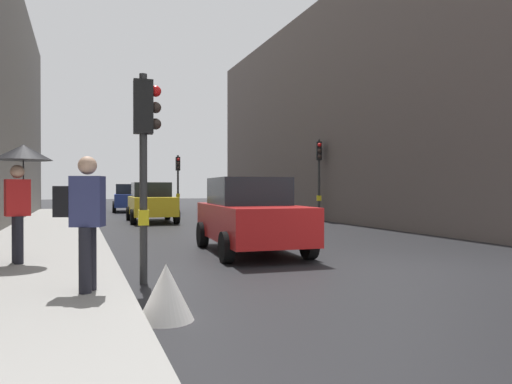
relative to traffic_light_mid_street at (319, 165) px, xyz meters
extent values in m
plane|color=black|center=(-4.65, -11.80, -2.56)|extent=(120.00, 120.00, 0.00)
cube|color=gray|center=(-11.09, -5.80, -2.48)|extent=(2.97, 40.00, 0.16)
cube|color=#5B514C|center=(6.31, 1.27, 2.60)|extent=(12.00, 27.57, 10.33)
cylinder|color=#2D2D2D|center=(0.01, 0.02, -0.71)|extent=(0.12, 0.12, 3.72)
cube|color=black|center=(0.01, 0.02, 0.63)|extent=(0.33, 0.37, 0.84)
cube|color=yellow|center=(0.01, 0.02, -1.51)|extent=(0.24, 0.22, 0.24)
sphere|color=red|center=(-0.06, -0.15, 0.89)|extent=(0.18, 0.18, 0.18)
sphere|color=#2D231E|center=(-0.06, -0.15, 0.63)|extent=(0.18, 0.18, 0.18)
sphere|color=#2D231E|center=(-0.06, -0.15, 0.37)|extent=(0.18, 0.18, 0.18)
cylinder|color=#2D2D2D|center=(-4.53, 9.72, -0.80)|extent=(0.12, 0.12, 3.52)
cube|color=black|center=(-4.53, 9.72, 0.44)|extent=(0.24, 0.30, 0.84)
cube|color=yellow|center=(-4.53, 9.72, -1.51)|extent=(0.20, 0.16, 0.24)
sphere|color=red|center=(-4.53, 9.53, 0.70)|extent=(0.18, 0.18, 0.18)
sphere|color=#2D231E|center=(-4.53, 9.53, 0.44)|extent=(0.18, 0.18, 0.18)
sphere|color=#2D231E|center=(-4.53, 9.53, 0.18)|extent=(0.18, 0.18, 0.18)
cylinder|color=#2D2D2D|center=(-9.31, -11.47, -0.91)|extent=(0.12, 0.12, 3.31)
cube|color=black|center=(-9.31, -11.47, 0.23)|extent=(0.32, 0.26, 0.84)
cube|color=yellow|center=(-9.31, -11.47, -1.51)|extent=(0.17, 0.21, 0.24)
sphere|color=red|center=(-9.12, -11.48, 0.49)|extent=(0.18, 0.18, 0.18)
sphere|color=#2D231E|center=(-9.12, -11.48, 0.23)|extent=(0.18, 0.18, 0.18)
sphere|color=#2D231E|center=(-9.12, -11.48, -0.03)|extent=(0.18, 0.18, 0.18)
cube|color=navy|center=(-7.23, 12.12, -1.84)|extent=(2.08, 4.31, 0.80)
cube|color=black|center=(-7.21, 12.37, -1.12)|extent=(1.73, 2.10, 0.64)
cylinder|color=black|center=(-6.42, 10.71, -2.24)|extent=(0.26, 0.65, 0.64)
cylinder|color=black|center=(-8.22, 10.83, -2.24)|extent=(0.26, 0.65, 0.64)
cylinder|color=black|center=(-6.24, 13.40, -2.24)|extent=(0.26, 0.65, 0.64)
cylinder|color=black|center=(-8.03, 13.52, -2.24)|extent=(0.26, 0.65, 0.64)
cube|color=yellow|center=(-7.20, 2.29, -1.84)|extent=(1.94, 4.26, 0.80)
cube|color=black|center=(-7.19, 2.54, -1.12)|extent=(1.67, 2.05, 0.64)
cylinder|color=black|center=(-6.35, 0.91, -2.24)|extent=(0.24, 0.65, 0.64)
cylinder|color=black|center=(-8.15, 0.97, -2.24)|extent=(0.24, 0.65, 0.64)
cylinder|color=black|center=(-6.25, 3.61, -2.24)|extent=(0.24, 0.65, 0.64)
cylinder|color=black|center=(-8.05, 3.67, -2.24)|extent=(0.24, 0.65, 0.64)
cube|color=red|center=(-6.49, -8.69, -1.84)|extent=(2.09, 4.31, 0.80)
cube|color=black|center=(-6.47, -8.44, -1.12)|extent=(1.73, 2.11, 0.64)
cylinder|color=black|center=(-5.68, -10.10, -2.24)|extent=(0.26, 0.65, 0.64)
cylinder|color=black|center=(-7.48, -9.98, -2.24)|extent=(0.26, 0.65, 0.64)
cylinder|color=black|center=(-5.50, -7.41, -2.24)|extent=(0.26, 0.65, 0.64)
cylinder|color=black|center=(-7.29, -7.28, -2.24)|extent=(0.26, 0.65, 0.64)
cylinder|color=black|center=(-11.32, -9.51, -1.98)|extent=(0.16, 0.16, 0.85)
cylinder|color=black|center=(-11.27, -9.70, -1.98)|extent=(0.16, 0.16, 0.85)
cube|color=red|center=(-11.29, -9.60, -1.22)|extent=(0.46, 0.36, 0.66)
sphere|color=tan|center=(-11.29, -9.60, -0.75)|extent=(0.24, 0.24, 0.24)
cylinder|color=black|center=(-11.20, -9.57, -0.97)|extent=(0.02, 0.02, 0.90)
cone|color=black|center=(-11.20, -9.57, -0.40)|extent=(1.00, 1.00, 0.28)
cylinder|color=black|center=(-10.12, -12.42, -1.98)|extent=(0.16, 0.16, 0.85)
cylinder|color=black|center=(-10.19, -12.61, -1.98)|extent=(0.16, 0.16, 0.85)
cube|color=navy|center=(-10.16, -12.51, -1.22)|extent=(0.46, 0.38, 0.66)
sphere|color=tan|center=(-10.16, -12.51, -0.75)|extent=(0.24, 0.24, 0.24)
cube|color=black|center=(-10.44, -12.41, -1.22)|extent=(0.28, 0.33, 0.40)
cone|color=silver|center=(-9.33, -13.66, -2.24)|extent=(0.64, 0.64, 0.65)
camera|label=1|loc=(-10.27, -19.04, -1.05)|focal=33.07mm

